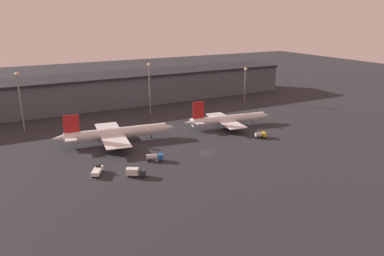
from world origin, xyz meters
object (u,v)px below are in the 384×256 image
object	(u,v)px
airplane_1	(228,120)
service_vehicle_2	(97,171)
service_vehicle_1	(135,172)
service_vehicle_3	(155,157)
airplane_0	(116,134)
service_vehicle_0	(261,135)

from	to	relation	value
airplane_1	service_vehicle_2	size ratio (longest dim) A/B	6.14
service_vehicle_1	service_vehicle_2	size ratio (longest dim) A/B	0.91
airplane_1	service_vehicle_3	distance (m)	52.77
airplane_0	service_vehicle_2	xyz separation A→B (m)	(-15.26, -28.34, -2.55)
airplane_0	service_vehicle_3	bearing A→B (deg)	-69.39
service_vehicle_0	service_vehicle_3	distance (m)	50.09
airplane_0	service_vehicle_1	size ratio (longest dim) A/B	7.67
airplane_1	service_vehicle_0	world-z (taller)	airplane_1
airplane_1	service_vehicle_2	xyz separation A→B (m)	(-68.57, -25.35, -2.08)
service_vehicle_3	airplane_0	bearing A→B (deg)	126.68
airplane_0	airplane_1	size ratio (longest dim) A/B	1.14
service_vehicle_0	service_vehicle_3	size ratio (longest dim) A/B	0.76
airplane_1	service_vehicle_1	xyz separation A→B (m)	(-58.12, -32.99, -1.74)
service_vehicle_1	service_vehicle_3	bearing A→B (deg)	70.96
service_vehicle_1	service_vehicle_3	size ratio (longest dim) A/B	1.03
airplane_0	service_vehicle_2	bearing A→B (deg)	-110.70
service_vehicle_1	service_vehicle_3	xyz separation A→B (m)	(10.94, 9.42, -0.09)
airplane_0	service_vehicle_0	xyz separation A→B (m)	(56.15, -23.95, -2.39)
service_vehicle_0	service_vehicle_2	xyz separation A→B (m)	(-71.41, -4.38, -0.16)
service_vehicle_2	airplane_1	bearing A→B (deg)	-40.84
airplane_1	service_vehicle_1	size ratio (longest dim) A/B	6.74
airplane_1	service_vehicle_2	distance (m)	73.14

